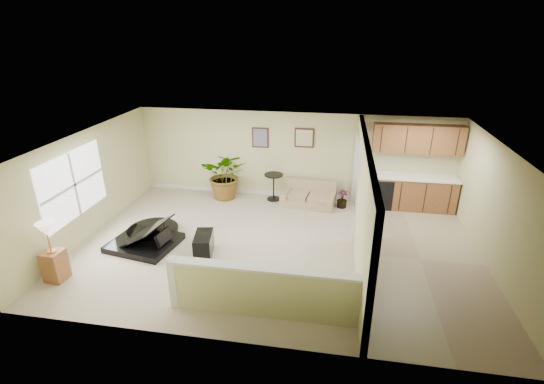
% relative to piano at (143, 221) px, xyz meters
% --- Properties ---
extents(floor, '(9.00, 9.00, 0.00)m').
position_rel_piano_xyz_m(floor, '(3.06, 0.29, -0.57)').
color(floor, tan).
rests_on(floor, ground).
extents(back_wall, '(9.00, 0.04, 2.50)m').
position_rel_piano_xyz_m(back_wall, '(3.06, 3.29, 0.68)').
color(back_wall, '#C0BE83').
rests_on(back_wall, floor).
extents(front_wall, '(9.00, 0.04, 2.50)m').
position_rel_piano_xyz_m(front_wall, '(3.06, -2.71, 0.68)').
color(front_wall, '#C0BE83').
rests_on(front_wall, floor).
extents(left_wall, '(0.04, 6.00, 2.50)m').
position_rel_piano_xyz_m(left_wall, '(-1.44, 0.29, 0.68)').
color(left_wall, '#C0BE83').
rests_on(left_wall, floor).
extents(right_wall, '(0.04, 6.00, 2.50)m').
position_rel_piano_xyz_m(right_wall, '(7.56, 0.29, 0.68)').
color(right_wall, '#C0BE83').
rests_on(right_wall, floor).
extents(ceiling, '(9.00, 6.00, 0.04)m').
position_rel_piano_xyz_m(ceiling, '(3.06, 0.29, 1.93)').
color(ceiling, silver).
rests_on(ceiling, back_wall).
extents(kitchen_vinyl, '(2.70, 6.00, 0.01)m').
position_rel_piano_xyz_m(kitchen_vinyl, '(6.21, 0.29, -0.56)').
color(kitchen_vinyl, '#9B8F69').
rests_on(kitchen_vinyl, floor).
extents(interior_partition, '(0.18, 5.99, 2.50)m').
position_rel_piano_xyz_m(interior_partition, '(4.86, 0.54, 0.65)').
color(interior_partition, '#C0BE83').
rests_on(interior_partition, floor).
extents(pony_half_wall, '(3.42, 0.22, 1.00)m').
position_rel_piano_xyz_m(pony_half_wall, '(3.14, -2.01, -0.05)').
color(pony_half_wall, '#C0BE83').
rests_on(pony_half_wall, floor).
extents(left_window, '(0.05, 2.15, 1.45)m').
position_rel_piano_xyz_m(left_window, '(-1.42, -0.21, 0.88)').
color(left_window, white).
rests_on(left_window, left_wall).
extents(wall_art_left, '(0.48, 0.04, 0.58)m').
position_rel_piano_xyz_m(wall_art_left, '(2.11, 3.26, 1.18)').
color(wall_art_left, '#3B1F15').
rests_on(wall_art_left, back_wall).
extents(wall_mirror, '(0.55, 0.04, 0.55)m').
position_rel_piano_xyz_m(wall_mirror, '(3.36, 3.26, 1.23)').
color(wall_mirror, '#3B1F15').
rests_on(wall_mirror, back_wall).
extents(kitchen_cabinets, '(2.36, 0.65, 2.33)m').
position_rel_piano_xyz_m(kitchen_cabinets, '(6.25, 3.02, 0.31)').
color(kitchen_cabinets, '#985C32').
rests_on(kitchen_cabinets, floor).
extents(piano, '(1.84, 1.88, 1.35)m').
position_rel_piano_xyz_m(piano, '(0.00, 0.00, 0.00)').
color(piano, black).
rests_on(piano, floor).
extents(piano_bench, '(0.49, 0.78, 0.48)m').
position_rel_piano_xyz_m(piano_bench, '(1.51, -0.26, -0.32)').
color(piano_bench, black).
rests_on(piano_bench, floor).
extents(loveseat, '(1.58, 1.03, 0.84)m').
position_rel_piano_xyz_m(loveseat, '(3.58, 2.80, -0.25)').
color(loveseat, '#9D8864').
rests_on(loveseat, floor).
extents(accent_table, '(0.54, 0.54, 0.78)m').
position_rel_piano_xyz_m(accent_table, '(2.55, 2.94, -0.06)').
color(accent_table, black).
rests_on(accent_table, floor).
extents(palm_plant, '(1.33, 1.16, 1.43)m').
position_rel_piano_xyz_m(palm_plant, '(1.17, 2.86, 0.14)').
color(palm_plant, black).
rests_on(palm_plant, floor).
extents(small_plant, '(0.32, 0.32, 0.50)m').
position_rel_piano_xyz_m(small_plant, '(4.51, 2.74, -0.35)').
color(small_plant, black).
rests_on(small_plant, floor).
extents(lamp_stand, '(0.40, 0.40, 1.27)m').
position_rel_piano_xyz_m(lamp_stand, '(-1.09, -1.64, -0.03)').
color(lamp_stand, '#985C32').
rests_on(lamp_stand, floor).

